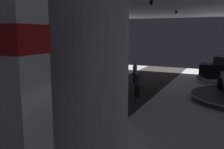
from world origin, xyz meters
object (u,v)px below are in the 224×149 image
object	(u,v)px
column_right	(90,88)
brand_sign_pylon	(9,145)
display_platform_mid_left	(2,94)
visitor_walking_near	(137,82)
display_car_far_left	(42,69)
display_platform_far_left	(43,80)
visitor_walking_far	(135,71)

from	to	relation	value
column_right	brand_sign_pylon	xyz separation A→B (m)	(-0.15, -2.00, -0.41)
brand_sign_pylon	display_platform_mid_left	distance (m)	12.82
display_platform_mid_left	visitor_walking_near	world-z (taller)	visitor_walking_near
display_car_far_left	display_platform_mid_left	world-z (taller)	display_car_far_left
display_car_far_left	visitor_walking_near	xyz separation A→B (m)	(8.52, -1.34, -0.13)
display_platform_far_left	display_car_far_left	size ratio (longest dim) A/B	1.00
display_platform_far_left	visitor_walking_far	size ratio (longest dim) A/B	2.86
column_right	brand_sign_pylon	bearing A→B (deg)	-94.21
display_car_far_left	display_platform_far_left	bearing A→B (deg)	-16.67
display_platform_mid_left	visitor_walking_far	bearing A→B (deg)	51.85
display_platform_far_left	visitor_walking_far	distance (m)	7.43
brand_sign_pylon	display_platform_mid_left	bearing A→B (deg)	139.98
display_car_far_left	column_right	bearing A→B (deg)	-45.32
brand_sign_pylon	visitor_walking_near	world-z (taller)	brand_sign_pylon
column_right	visitor_walking_far	size ratio (longest dim) A/B	3.46
display_platform_mid_left	visitor_walking_near	xyz separation A→B (m)	(7.51, 3.49, 0.74)
column_right	visitor_walking_far	xyz separation A→B (m)	(-3.92, 13.64, -1.84)
display_platform_far_left	display_car_far_left	distance (m)	0.89
display_platform_far_left	visitor_walking_far	xyz separation A→B (m)	(6.89, 2.70, 0.75)
brand_sign_pylon	display_platform_mid_left	size ratio (longest dim) A/B	0.80
visitor_walking_near	visitor_walking_far	xyz separation A→B (m)	(-1.61, 4.03, 0.00)
visitor_walking_near	display_platform_mid_left	bearing A→B (deg)	-155.10
display_platform_mid_left	visitor_walking_far	size ratio (longest dim) A/B	3.57
display_platform_mid_left	visitor_walking_far	world-z (taller)	visitor_walking_far
brand_sign_pylon	display_platform_mid_left	xyz separation A→B (m)	(-9.67, 8.12, -2.18)
brand_sign_pylon	display_platform_mid_left	world-z (taller)	brand_sign_pylon
display_car_far_left	visitor_walking_near	bearing A→B (deg)	-8.94
display_platform_mid_left	display_platform_far_left	bearing A→B (deg)	101.51
column_right	display_platform_far_left	world-z (taller)	column_right
column_right	visitor_walking_near	xyz separation A→B (m)	(-2.31, 9.61, -1.84)
brand_sign_pylon	display_platform_far_left	xyz separation A→B (m)	(-10.65, 12.94, -2.19)
display_platform_far_left	visitor_walking_far	bearing A→B (deg)	21.41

